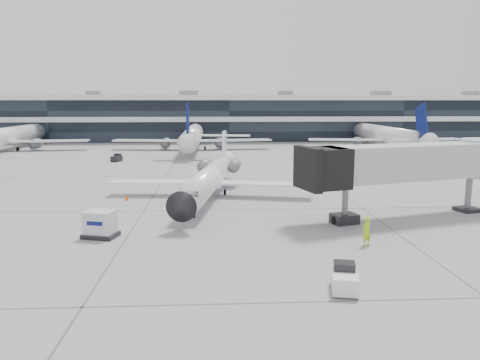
{
  "coord_description": "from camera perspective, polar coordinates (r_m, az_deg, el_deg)",
  "views": [
    {
      "loc": [
        -3.58,
        -41.44,
        9.76
      ],
      "look_at": [
        -1.26,
        0.86,
        2.6
      ],
      "focal_mm": 35.0,
      "sensor_mm": 36.0,
      "label": 1
    }
  ],
  "objects": [
    {
      "name": "bg_jet_right",
      "position": [
        103.26,
        17.08,
        3.74
      ],
      "size": [
        32.0,
        40.0,
        9.6
      ],
      "primitive_type": null,
      "color": "white",
      "rests_on": "ground"
    },
    {
      "name": "traffic_cone",
      "position": [
        47.94,
        -13.67,
        -2.09
      ],
      "size": [
        0.45,
        0.45,
        0.59
      ],
      "rotation": [
        0.0,
        0.0,
        0.14
      ],
      "color": "#FE500D",
      "rests_on": "ground"
    },
    {
      "name": "baggage_tug",
      "position": [
        25.42,
        12.62,
        -11.71
      ],
      "size": [
        1.72,
        2.41,
        1.39
      ],
      "rotation": [
        0.0,
        0.0,
        -0.21
      ],
      "color": "white",
      "rests_on": "ground"
    },
    {
      "name": "far_tug",
      "position": [
        79.24,
        -14.8,
        2.61
      ],
      "size": [
        1.72,
        2.26,
        1.27
      ],
      "rotation": [
        0.0,
        0.0,
        -0.3
      ],
      "color": "black",
      "rests_on": "ground"
    },
    {
      "name": "terminal",
      "position": [
        123.59,
        -1.48,
        7.38
      ],
      "size": [
        170.0,
        22.0,
        10.0
      ],
      "primitive_type": "cube",
      "color": "black",
      "rests_on": "ground"
    },
    {
      "name": "cargo_uld",
      "position": [
        35.41,
        -16.68,
        -5.21
      ],
      "size": [
        2.71,
        2.28,
        1.91
      ],
      "rotation": [
        0.0,
        0.0,
        -0.27
      ],
      "color": "black",
      "rests_on": "ground"
    },
    {
      "name": "ramp_worker",
      "position": [
        33.19,
        15.15,
        -6.03
      ],
      "size": [
        0.88,
        0.77,
        2.03
      ],
      "primitive_type": "imported",
      "rotation": [
        0.0,
        0.0,
        3.63
      ],
      "color": "#BAEA18",
      "rests_on": "ground"
    },
    {
      "name": "ground",
      "position": [
        42.72,
        1.76,
        -3.62
      ],
      "size": [
        220.0,
        220.0,
        0.0
      ],
      "primitive_type": "plane",
      "color": "gray",
      "rests_on": "ground"
    },
    {
      "name": "bg_jet_center",
      "position": [
        97.03,
        -5.74,
        3.77
      ],
      "size": [
        32.0,
        40.0,
        9.6
      ],
      "primitive_type": null,
      "color": "white",
      "rests_on": "ground"
    },
    {
      "name": "regional_jet",
      "position": [
        48.23,
        -3.57,
        0.42
      ],
      "size": [
        21.16,
        26.4,
        6.11
      ],
      "rotation": [
        0.0,
        0.0,
        -0.15
      ],
      "color": "white",
      "rests_on": "ground"
    },
    {
      "name": "jet_bridge",
      "position": [
        42.32,
        21.16,
        2.04
      ],
      "size": [
        19.68,
        8.91,
        6.41
      ],
      "rotation": [
        0.0,
        0.0,
        0.29
      ],
      "color": "silver",
      "rests_on": "ground"
    },
    {
      "name": "bg_jet_left",
      "position": [
        105.41,
        -26.3,
        3.29
      ],
      "size": [
        32.0,
        40.0,
        9.6
      ],
      "primitive_type": null,
      "color": "white",
      "rests_on": "ground"
    }
  ]
}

